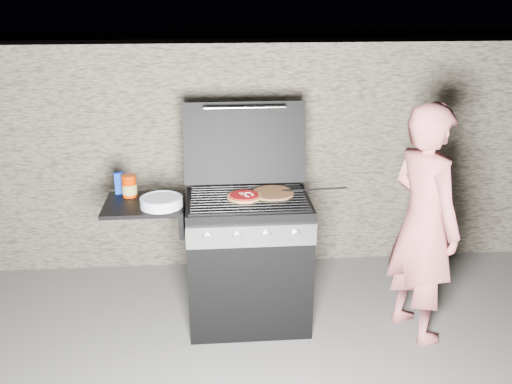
{
  "coord_description": "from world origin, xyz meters",
  "views": [
    {
      "loc": [
        -0.24,
        -3.44,
        2.23
      ],
      "look_at": [
        0.05,
        0.0,
        0.95
      ],
      "focal_mm": 40.0,
      "sensor_mm": 36.0,
      "label": 1
    }
  ],
  "objects": [
    {
      "name": "blue_carton",
      "position": [
        -0.84,
        0.18,
        0.97
      ],
      "size": [
        0.07,
        0.05,
        0.14
      ],
      "primitive_type": "cube",
      "rotation": [
        0.0,
        0.0,
        0.17
      ],
      "color": "#072494",
      "rests_on": "gas_grill"
    },
    {
      "name": "pizza_plain",
      "position": [
        0.17,
        0.06,
        0.92
      ],
      "size": [
        0.3,
        0.3,
        0.01
      ],
      "primitive_type": "cylinder",
      "rotation": [
        0.0,
        0.0,
        0.09
      ],
      "color": "#BF7D4E",
      "rests_on": "gas_grill"
    },
    {
      "name": "plate_stack",
      "position": [
        -0.55,
        -0.08,
        0.93
      ],
      "size": [
        0.35,
        0.35,
        0.06
      ],
      "primitive_type": "cylinder",
      "rotation": [
        0.0,
        0.0,
        0.42
      ],
      "color": "silver",
      "rests_on": "gas_grill"
    },
    {
      "name": "tongs",
      "position": [
        0.41,
        0.0,
        0.96
      ],
      "size": [
        0.43,
        0.21,
        0.1
      ],
      "primitive_type": "cylinder",
      "rotation": [
        0.0,
        1.4,
        -0.42
      ],
      "color": "black",
      "rests_on": "gas_grill"
    },
    {
      "name": "person",
      "position": [
        1.1,
        -0.22,
        0.78
      ],
      "size": [
        0.55,
        0.67,
        1.57
      ],
      "primitive_type": "imported",
      "rotation": [
        0.0,
        0.0,
        1.92
      ],
      "color": "#C66164",
      "rests_on": "ground"
    },
    {
      "name": "ground",
      "position": [
        0.0,
        0.0,
        0.0
      ],
      "size": [
        50.0,
        50.0,
        0.0
      ],
      "primitive_type": "plane",
      "color": "#615E5C"
    },
    {
      "name": "pizza_topped",
      "position": [
        -0.03,
        0.01,
        0.92
      ],
      "size": [
        0.27,
        0.27,
        0.02
      ],
      "primitive_type": null,
      "rotation": [
        0.0,
        0.0,
        -0.24
      ],
      "color": "#E29A64",
      "rests_on": "gas_grill"
    },
    {
      "name": "sauce_jar",
      "position": [
        -0.77,
        0.12,
        0.98
      ],
      "size": [
        0.12,
        0.12,
        0.15
      ],
      "primitive_type": "cylinder",
      "rotation": [
        0.0,
        0.0,
        0.3
      ],
      "color": "#A32400",
      "rests_on": "gas_grill"
    },
    {
      "name": "stone_wall",
      "position": [
        0.0,
        1.05,
        0.9
      ],
      "size": [
        8.0,
        0.35,
        1.8
      ],
      "primitive_type": "cube",
      "color": "#7B715E",
      "rests_on": "ground"
    },
    {
      "name": "gas_grill",
      "position": [
        -0.25,
        0.0,
        0.46
      ],
      "size": [
        1.34,
        0.79,
        0.91
      ],
      "primitive_type": null,
      "color": "black",
      "rests_on": "ground"
    }
  ]
}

